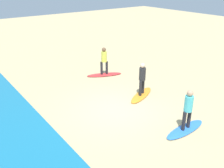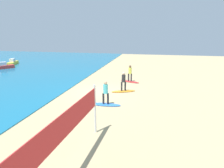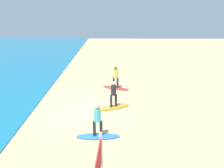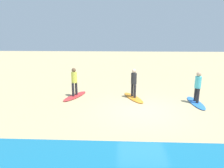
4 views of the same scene
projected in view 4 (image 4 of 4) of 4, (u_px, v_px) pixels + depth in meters
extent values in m
plane|color=tan|center=(143.00, 111.00, 9.87)|extent=(60.00, 60.00, 0.00)
ellipsoid|color=blue|center=(196.00, 103.00, 10.82)|extent=(0.63, 2.12, 0.09)
cylinder|color=#232328|center=(198.00, 96.00, 10.56)|extent=(0.14, 0.14, 0.78)
cylinder|color=#232328|center=(195.00, 94.00, 10.87)|extent=(0.14, 0.14, 0.78)
cylinder|color=#4CC6D1|center=(198.00, 82.00, 10.54)|extent=(0.32, 0.32, 0.62)
sphere|color=tan|center=(199.00, 74.00, 10.43)|extent=(0.24, 0.24, 0.24)
ellipsoid|color=orange|center=(133.00, 98.00, 11.67)|extent=(1.36, 2.15, 0.09)
cylinder|color=#232328|center=(135.00, 91.00, 11.41)|extent=(0.14, 0.14, 0.78)
cylinder|color=#232328|center=(132.00, 90.00, 11.70)|extent=(0.14, 0.14, 0.78)
cylinder|color=#262628|center=(134.00, 78.00, 11.38)|extent=(0.32, 0.32, 0.62)
sphere|color=beige|center=(134.00, 71.00, 11.27)|extent=(0.24, 0.24, 0.24)
ellipsoid|color=red|center=(75.00, 96.00, 11.94)|extent=(1.32, 2.15, 0.09)
cylinder|color=#232328|center=(73.00, 90.00, 11.69)|extent=(0.14, 0.14, 0.78)
cylinder|color=#232328|center=(76.00, 88.00, 11.97)|extent=(0.14, 0.14, 0.78)
cylinder|color=#E0E04C|center=(74.00, 77.00, 11.66)|extent=(0.32, 0.32, 0.62)
sphere|color=brown|center=(74.00, 70.00, 11.55)|extent=(0.24, 0.24, 0.24)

